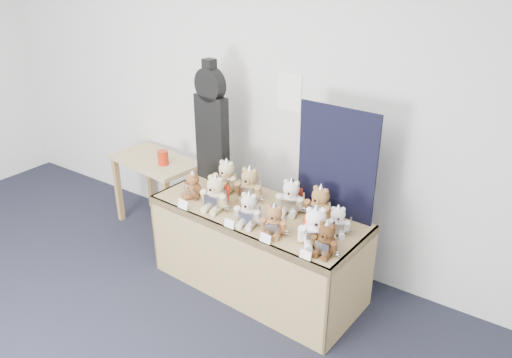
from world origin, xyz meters
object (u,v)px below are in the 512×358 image
Objects in this scene: side_table at (156,171)px; teddy_back_centre_right at (291,197)px; teddy_front_far_left at (192,186)px; teddy_back_left at (226,177)px; teddy_back_right at (320,205)px; teddy_front_left at (216,194)px; display_table at (252,231)px; teddy_front_end at (326,240)px; teddy_back_end at (338,222)px; teddy_front_centre at (249,210)px; teddy_back_far_left at (226,180)px; teddy_front_right at (274,221)px; teddy_back_centre_left at (249,186)px; red_cup at (163,158)px; guitar_case at (212,123)px; teddy_front_far_right at (315,228)px.

side_table is 1.54m from teddy_back_centre_right.
teddy_back_left is (0.15, 0.24, 0.02)m from teddy_front_far_left.
teddy_front_left is at bearing -152.98° from teddy_back_right.
display_table is at bearing -35.34° from teddy_back_left.
teddy_front_end is 1.08× the size of teddy_back_end.
teddy_front_centre is 0.56m from teddy_back_far_left.
teddy_back_left is (-1.07, 0.37, 0.02)m from teddy_front_end.
teddy_back_centre_left is at bearing 125.79° from teddy_front_right.
side_table is 1.14m from teddy_front_left.
teddy_back_right is 1.28× the size of teddy_back_end.
teddy_front_far_left is 0.78× the size of teddy_front_left.
teddy_front_end is 0.43m from teddy_back_right.
teddy_front_far_left is 0.45m from teddy_back_centre_left.
teddy_front_end is 0.82× the size of teddy_back_centre_left.
teddy_back_centre_right is at bearing -3.58° from red_cup.
teddy_back_centre_right is at bearing -1.41° from guitar_case.
red_cup is 0.43× the size of teddy_back_right.
red_cup is at bearing -177.35° from teddy_back_right.
display_table is 0.59m from teddy_front_far_left.
display_table is 0.74m from teddy_front_end.
teddy_front_far_left is 0.76× the size of teddy_front_far_right.
display_table is at bearing 33.50° from teddy_front_far_left.
teddy_back_centre_right is 0.60m from teddy_back_far_left.
teddy_front_left is at bearing 19.55° from teddy_front_far_left.
teddy_front_far_left is 1.01m from teddy_back_right.
guitar_case is 0.89m from teddy_front_centre.
teddy_front_centre is 0.94× the size of teddy_back_left.
teddy_front_left is 1.20× the size of teddy_front_right.
teddy_back_end is (1.17, 0.14, -0.00)m from teddy_front_far_left.
teddy_back_end is 1.02m from teddy_back_far_left.
teddy_back_left is at bearing 132.84° from teddy_front_centre.
teddy_front_end is at bearing -13.18° from guitar_case.
teddy_back_centre_left is at bearing 156.84° from teddy_front_end.
teddy_back_right is (0.38, 0.33, 0.01)m from teddy_front_centre.
teddy_front_left is 0.97× the size of teddy_front_far_right.
red_cup is 0.51× the size of teddy_front_end.
teddy_back_centre_right reaches higher than teddy_front_end.
side_table is at bearing 150.82° from teddy_front_centre.
display_table is at bearing 11.24° from teddy_front_left.
teddy_front_left is 1.32× the size of teddy_back_far_left.
red_cup is at bearing 161.27° from teddy_back_centre_right.
teddy_back_centre_right is 1.26× the size of teddy_back_end.
teddy_front_right is at bearing 4.81° from teddy_back_far_left.
display_table is at bearing -20.04° from guitar_case.
red_cup is 0.46× the size of teddy_front_centre.
teddy_front_left reaches higher than display_table.
teddy_front_far_right reaches higher than teddy_back_left.
teddy_back_centre_left reaches higher than teddy_back_end.
teddy_front_right is 0.29m from teddy_front_far_right.
teddy_back_left is (-0.67, 0.35, 0.02)m from teddy_front_right.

